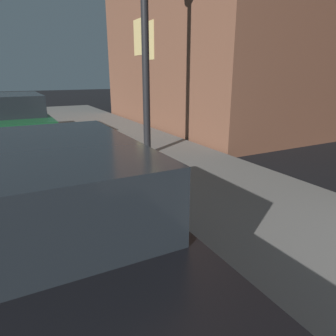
% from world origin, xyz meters
% --- Properties ---
extents(car_black, '(2.11, 4.55, 1.43)m').
position_xyz_m(car_black, '(2.85, 1.87, 0.70)').
color(car_black, black).
rests_on(car_black, ground).
extents(car_green, '(2.11, 4.38, 1.43)m').
position_xyz_m(car_green, '(2.85, 8.79, 0.72)').
color(car_green, '#19592D').
rests_on(car_green, ground).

